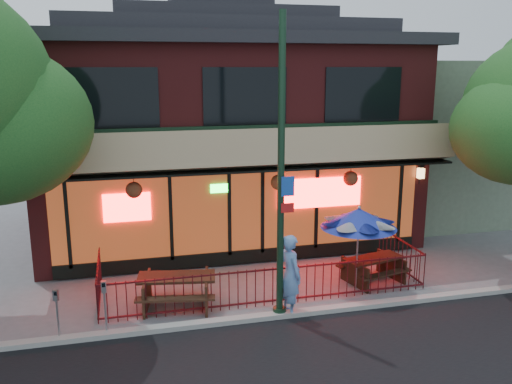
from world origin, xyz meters
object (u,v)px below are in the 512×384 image
picnic_table_right (373,266)px  patio_umbrella (359,218)px  street_light (281,187)px  pedestrian (290,275)px  parking_meter_near (105,299)px  parking_meter_far (57,306)px  picnic_table_left (177,286)px

picnic_table_right → patio_umbrella: size_ratio=0.83×
street_light → pedestrian: size_ratio=3.53×
picnic_table_right → patio_umbrella: patio_umbrella is taller
patio_umbrella → parking_meter_near: size_ratio=1.78×
patio_umbrella → parking_meter_near: patio_umbrella is taller
parking_meter_far → picnic_table_left: bearing=22.4°
pedestrian → patio_umbrella: bearing=-78.0°
picnic_table_left → parking_meter_near: size_ratio=1.64×
patio_umbrella → parking_meter_near: 6.66m
street_light → parking_meter_far: 5.52m
parking_meter_far → picnic_table_right: bearing=9.7°
picnic_table_right → street_light: bearing=-156.0°
picnic_table_left → parking_meter_far: parking_meter_far is taller
picnic_table_right → parking_meter_far: bearing=-170.3°
picnic_table_left → picnic_table_right: 5.43m
picnic_table_left → pedestrian: bearing=-22.0°
street_light → patio_umbrella: street_light is taller
patio_umbrella → pedestrian: 2.62m
picnic_table_left → street_light: bearing=-25.4°
picnic_table_left → picnic_table_right: picnic_table_left is taller
street_light → parking_meter_far: size_ratio=5.92×
picnic_table_right → pedestrian: size_ratio=0.95×
picnic_table_left → parking_meter_near: bearing=-146.7°
street_light → parking_meter_near: 4.61m
parking_meter_near → parking_meter_far: parking_meter_near is taller
picnic_table_left → parking_meter_far: 2.90m
street_light → picnic_table_left: bearing=154.6°
parking_meter_near → parking_meter_far: size_ratio=1.08×
patio_umbrella → pedestrian: size_ratio=1.15×
street_light → parking_meter_near: street_light is taller
picnic_table_left → picnic_table_right: (5.43, 0.28, -0.07)m
street_light → picnic_table_left: (-2.33, 1.10, -2.62)m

